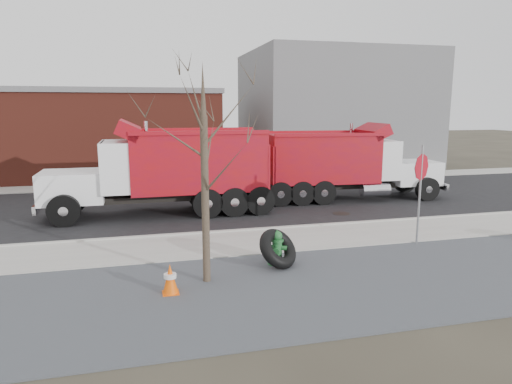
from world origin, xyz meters
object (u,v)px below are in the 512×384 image
object	(u,v)px
fire_hydrant	(277,249)
stop_sign	(421,178)
dump_truck_red_b	(169,167)
truck_tire	(278,249)
dump_truck_red_a	(344,162)

from	to	relation	value
fire_hydrant	stop_sign	world-z (taller)	stop_sign
stop_sign	fire_hydrant	bearing A→B (deg)	-177.43
fire_hydrant	dump_truck_red_b	size ratio (longest dim) A/B	0.11
truck_tire	dump_truck_red_b	bearing A→B (deg)	108.96
dump_truck_red_a	dump_truck_red_b	bearing A→B (deg)	-168.58
dump_truck_red_a	dump_truck_red_b	size ratio (longest dim) A/B	0.98
truck_tire	dump_truck_red_a	size ratio (longest dim) A/B	0.18
fire_hydrant	dump_truck_red_b	xyz separation A→B (m)	(-2.41, 6.75, 1.43)
truck_tire	stop_sign	size ratio (longest dim) A/B	0.49
truck_tire	dump_truck_red_a	bearing A→B (deg)	55.23
fire_hydrant	dump_truck_red_a	bearing A→B (deg)	79.70
dump_truck_red_a	stop_sign	bearing A→B (deg)	-91.91
fire_hydrant	truck_tire	size ratio (longest dim) A/B	0.64
dump_truck_red_a	truck_tire	bearing A→B (deg)	-120.67
stop_sign	dump_truck_red_b	bearing A→B (deg)	133.55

